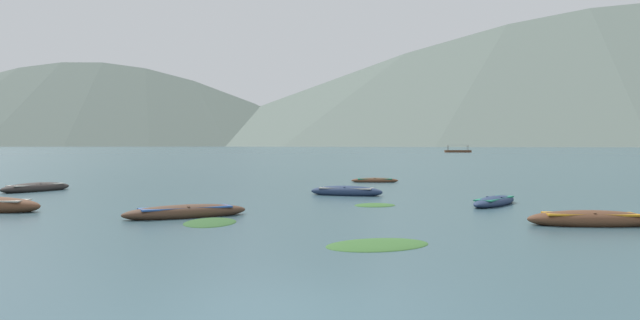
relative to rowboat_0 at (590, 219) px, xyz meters
name	(u,v)px	position (x,y,z in m)	size (l,w,h in m)	color
ground_plane	(376,146)	(-7.64, 1489.77, -0.18)	(6000.00, 6000.00, 0.00)	#385660
mountain_1	(141,63)	(-517.88, 1282.63, 179.77)	(1099.93, 1099.93, 359.89)	slate
mountain_2	(338,70)	(-101.28, 1507.85, 187.63)	(1326.74, 1326.74, 375.62)	#56665B
mountain_3	(558,42)	(458.40, 1619.61, 267.76)	(2098.68, 2098.68, 535.86)	slate
rowboat_0	(590,219)	(0.00, 0.00, 0.00)	(3.71, 1.22, 0.56)	brown
rowboat_2	(494,202)	(-1.66, 5.98, -0.04)	(2.72, 3.74, 0.44)	navy
rowboat_4	(186,212)	(-12.60, 0.92, -0.01)	(4.08, 3.19, 0.52)	#4C3323
rowboat_5	(346,192)	(-7.74, 10.18, 0.00)	(3.65, 1.81, 0.56)	navy
rowboat_6	(36,188)	(-23.80, 11.28, 0.00)	(2.65, 4.07, 0.56)	#2D2826
rowboat_7	(375,180)	(-6.43, 20.50, -0.06)	(3.06, 1.02, 0.36)	brown
ferry_0	(458,151)	(19.34, 178.53, 0.27)	(8.15, 3.02, 2.54)	brown
weed_patch_0	(378,245)	(-6.29, -4.21, -0.18)	(1.85, 2.64, 0.14)	#38662D
weed_patch_3	(375,205)	(-6.38, 5.39, -0.18)	(1.65, 1.47, 0.14)	#38662D
weed_patch_4	(210,223)	(-11.40, -0.45, -0.18)	(2.45, 1.58, 0.14)	#2D5628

